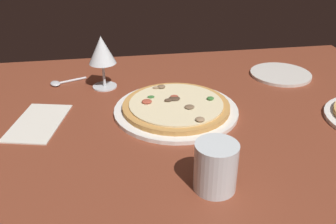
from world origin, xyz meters
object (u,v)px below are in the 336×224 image
at_px(pizza_main, 176,108).
at_px(spoon, 60,83).
at_px(wine_glass_far, 102,52).
at_px(water_glass, 215,168).
at_px(paper_menu, 38,122).
at_px(side_plate, 281,74).

distance_m(pizza_main, spoon, 0.38).
bearing_deg(spoon, wine_glass_far, 161.83).
distance_m(pizza_main, water_glass, 0.31).
bearing_deg(paper_menu, spoon, -83.79).
relative_size(water_glass, spoon, 0.86).
bearing_deg(side_plate, paper_menu, 14.99).
distance_m(pizza_main, wine_glass_far, 0.27).
bearing_deg(paper_menu, side_plate, -151.25).
bearing_deg(side_plate, pizza_main, 26.88).
bearing_deg(spoon, water_glass, 121.35).
bearing_deg(pizza_main, spoon, -36.57).
relative_size(wine_glass_far, water_glass, 1.62).
relative_size(paper_menu, spoon, 1.74).
height_order(wine_glass_far, side_plate, wine_glass_far).
bearing_deg(pizza_main, wine_glass_far, -46.33).
xyz_separation_m(pizza_main, paper_menu, (0.34, 0.00, -0.01)).
relative_size(side_plate, paper_menu, 0.98).
height_order(wine_glass_far, water_glass, wine_glass_far).
xyz_separation_m(side_plate, spoon, (0.68, -0.04, 0.00)).
xyz_separation_m(wine_glass_far, water_glass, (-0.19, 0.49, -0.07)).
distance_m(wine_glass_far, water_glass, 0.53).
bearing_deg(wine_glass_far, pizza_main, 133.67).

